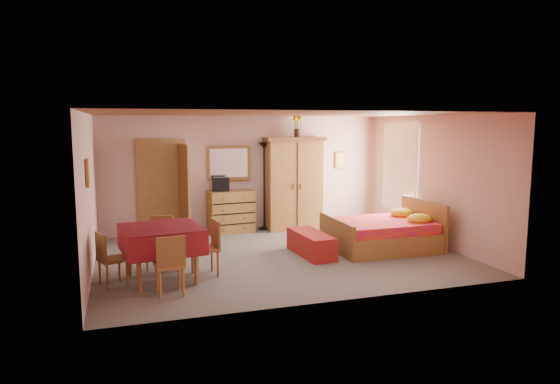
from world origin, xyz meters
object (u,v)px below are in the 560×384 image
object	(u,v)px
wardrobe	(294,183)
floor_lamp	(264,186)
dining_table	(162,254)
chair_north	(159,243)
sunflower_vase	(297,126)
chair_south	(169,264)
chair_east	(205,248)
wall_mirror	(229,163)
stereo	(221,184)
bed	(381,226)
chair_west	(113,259)
chest_of_drawers	(231,212)
bench	(311,244)

from	to	relation	value
wardrobe	floor_lamp	bearing A→B (deg)	167.30
dining_table	chair_north	xyz separation A→B (m)	(0.01, 0.68, 0.01)
sunflower_vase	chair_south	size ratio (longest dim) A/B	0.58
wardrobe	chair_south	world-z (taller)	wardrobe
chair_south	chair_east	size ratio (longest dim) A/B	0.98
wall_mirror	chair_east	size ratio (longest dim) A/B	1.10
stereo	bed	xyz separation A→B (m)	(2.69, -2.34, -0.64)
chair_south	chair_west	world-z (taller)	chair_south
wardrobe	chair_north	world-z (taller)	wardrobe
chest_of_drawers	wall_mirror	world-z (taller)	wall_mirror
bench	chest_of_drawers	bearing A→B (deg)	112.66
chair_west	chair_east	distance (m)	1.40
bed	bench	distance (m)	1.49
floor_lamp	dining_table	bearing A→B (deg)	-128.88
sunflower_vase	chair_north	xyz separation A→B (m)	(-3.32, -2.40, -1.95)
stereo	chair_west	distance (m)	3.89
floor_lamp	chair_west	distance (m)	4.63
bed	chair_south	xyz separation A→B (m)	(-4.19, -1.42, -0.02)
wardrobe	chest_of_drawers	bearing A→B (deg)	179.82
floor_lamp	chair_north	size ratio (longest dim) A/B	2.29
floor_lamp	sunflower_vase	distance (m)	1.58
wall_mirror	sunflower_vase	world-z (taller)	sunflower_vase
bench	chair_north	bearing A→B (deg)	-179.32
chair_west	sunflower_vase	bearing A→B (deg)	105.62
wardrobe	chair_east	bearing A→B (deg)	-128.02
wardrobe	bed	bearing A→B (deg)	-63.10
wall_mirror	chair_east	distance (m)	3.58
wall_mirror	chair_north	size ratio (longest dim) A/B	1.13
wardrobe	dining_table	size ratio (longest dim) A/B	1.82
dining_table	chair_west	distance (m)	0.72
chair_north	chair_west	distance (m)	1.01
bench	chair_west	world-z (taller)	chair_west
bed	chair_west	xyz separation A→B (m)	(-4.95, -0.76, -0.05)
stereo	bench	xyz separation A→B (m)	(1.22, -2.36, -0.89)
sunflower_vase	chair_east	xyz separation A→B (m)	(-2.65, -3.00, -1.93)
chest_of_drawers	chair_east	size ratio (longest dim) A/B	1.12
floor_lamp	chair_south	bearing A→B (deg)	-123.05
dining_table	wardrobe	bearing A→B (deg)	42.98
stereo	wardrobe	size ratio (longest dim) A/B	0.16
chest_of_drawers	wall_mirror	distance (m)	1.10
wall_mirror	chair_south	bearing A→B (deg)	-109.68
chair_west	wall_mirror	bearing A→B (deg)	121.31
sunflower_vase	chair_east	distance (m)	4.45
bench	bed	bearing A→B (deg)	1.09
bench	chair_north	xyz separation A→B (m)	(-2.75, -0.03, 0.23)
chair_south	bed	bearing A→B (deg)	14.91
sunflower_vase	dining_table	bearing A→B (deg)	-137.30
chair_north	chair_east	world-z (taller)	chair_east
stereo	wardrobe	bearing A→B (deg)	-2.27
floor_lamp	chair_east	bearing A→B (deg)	-121.24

